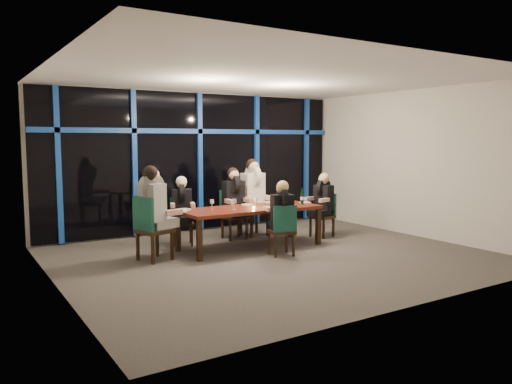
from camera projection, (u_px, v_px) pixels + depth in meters
room at (275, 137)px, 8.29m from camera, size 7.04×7.00×3.02m
window_wall at (199, 160)px, 10.82m from camera, size 6.86×0.43×2.94m
dining_table at (250, 211)px, 9.11m from camera, size 2.60×1.00×0.75m
chair_far_left at (182, 218)px, 9.44m from camera, size 0.52×0.52×0.89m
chair_far_mid at (232, 211)px, 10.01m from camera, size 0.48×0.48×0.97m
chair_far_right at (251, 206)px, 10.36m from camera, size 0.53×0.53×1.09m
chair_end_left at (150, 225)px, 8.09m from camera, size 0.62×0.62×1.07m
chair_end_right at (324, 212)px, 10.22m from camera, size 0.50×0.50×0.89m
chair_near_mid at (283, 228)px, 8.47m from camera, size 0.49×0.49×0.88m
diner_far_left at (182, 200)px, 9.33m from camera, size 0.53×0.60×0.86m
diner_far_mid at (234, 193)px, 9.90m from camera, size 0.50×0.62×0.95m
diner_far_right at (254, 186)px, 10.25m from camera, size 0.55×0.69×1.06m
diner_end_left at (154, 199)px, 8.12m from camera, size 0.73×0.63×1.04m
diner_end_right at (322, 195)px, 10.13m from camera, size 0.60×0.50×0.87m
diner_near_mid at (281, 207)px, 8.50m from camera, size 0.50×0.59×0.86m
plate_far_left at (184, 209)px, 8.79m from camera, size 0.24×0.24×0.01m
plate_far_mid at (247, 205)px, 9.42m from camera, size 0.24×0.24×0.01m
plate_far_right at (270, 202)px, 9.81m from camera, size 0.24×0.24×0.01m
plate_end_left at (181, 211)px, 8.58m from camera, size 0.24×0.24×0.01m
plate_end_right at (305, 203)px, 9.74m from camera, size 0.24×0.24×0.01m
plate_near_mid at (270, 207)px, 9.04m from camera, size 0.24×0.24×0.01m
wine_bottle at (302, 198)px, 9.54m from camera, size 0.07×0.07×0.31m
water_pitcher at (290, 200)px, 9.29m from camera, size 0.13×0.11×0.20m
tea_light at (254, 207)px, 8.99m from camera, size 0.05×0.05×0.03m
wine_glass_a at (234, 202)px, 8.79m from camera, size 0.07×0.07×0.19m
wine_glass_b at (255, 200)px, 9.22m from camera, size 0.07×0.07×0.17m
wine_glass_c at (277, 199)px, 9.23m from camera, size 0.07×0.07×0.19m
wine_glass_d at (212, 202)px, 8.83m from camera, size 0.07×0.07×0.18m
wine_glass_e at (290, 197)px, 9.63m from camera, size 0.07×0.07×0.18m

